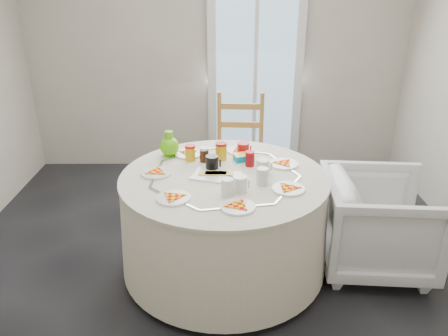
{
  "coord_description": "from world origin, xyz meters",
  "views": [
    {
      "loc": [
        0.03,
        -2.67,
        1.98
      ],
      "look_at": [
        0.06,
        0.03,
        0.8
      ],
      "focal_mm": 35.0,
      "sensor_mm": 36.0,
      "label": 1
    }
  ],
  "objects_px": {
    "armchair": "(378,219)",
    "table": "(224,222)",
    "wooden_chair": "(239,156)",
    "green_pitcher": "(169,140)"
  },
  "relations": [
    {
      "from": "armchair",
      "to": "table",
      "type": "bearing_deg",
      "value": 95.13
    },
    {
      "from": "wooden_chair",
      "to": "green_pitcher",
      "type": "height_order",
      "value": "wooden_chair"
    },
    {
      "from": "wooden_chair",
      "to": "green_pitcher",
      "type": "relative_size",
      "value": 5.49
    },
    {
      "from": "wooden_chair",
      "to": "green_pitcher",
      "type": "xyz_separation_m",
      "value": [
        -0.56,
        -0.67,
        0.4
      ]
    },
    {
      "from": "table",
      "to": "green_pitcher",
      "type": "xyz_separation_m",
      "value": [
        -0.41,
        0.37,
        0.49
      ]
    },
    {
      "from": "green_pitcher",
      "to": "wooden_chair",
      "type": "bearing_deg",
      "value": 26.12
    },
    {
      "from": "armchair",
      "to": "wooden_chair",
      "type": "bearing_deg",
      "value": 47.76
    },
    {
      "from": "green_pitcher",
      "to": "table",
      "type": "bearing_deg",
      "value": -65.98
    },
    {
      "from": "wooden_chair",
      "to": "green_pitcher",
      "type": "bearing_deg",
      "value": -125.69
    },
    {
      "from": "armchair",
      "to": "green_pitcher",
      "type": "distance_m",
      "value": 1.63
    }
  ]
}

